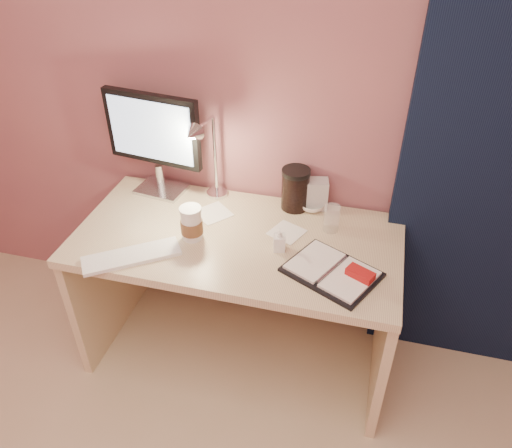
% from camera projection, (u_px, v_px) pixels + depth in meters
% --- Properties ---
extents(room, '(3.50, 3.50, 3.50)m').
position_uv_depth(room, '(490.00, 145.00, 1.96)').
color(room, '#C6B28E').
rests_on(room, ground).
extents(desk, '(1.40, 0.70, 0.73)m').
position_uv_depth(desk, '(242.00, 266.00, 2.33)').
color(desk, beige).
rests_on(desk, ground).
extents(monitor, '(0.47, 0.19, 0.50)m').
position_uv_depth(monitor, '(154.00, 135.00, 2.27)').
color(monitor, silver).
rests_on(monitor, desk).
extents(keyboard, '(0.39, 0.32, 0.02)m').
position_uv_depth(keyboard, '(132.00, 256.00, 2.03)').
color(keyboard, white).
rests_on(keyboard, desk).
extents(planner, '(0.42, 0.38, 0.05)m').
position_uv_depth(planner, '(334.00, 272.00, 1.94)').
color(planner, black).
rests_on(planner, desk).
extents(paper_b, '(0.17, 0.17, 0.00)m').
position_uv_depth(paper_b, '(287.00, 232.00, 2.17)').
color(paper_b, white).
rests_on(paper_b, desk).
extents(paper_c, '(0.20, 0.20, 0.00)m').
position_uv_depth(paper_c, '(213.00, 213.00, 2.29)').
color(paper_c, white).
rests_on(paper_c, desk).
extents(coffee_cup, '(0.09, 0.09, 0.15)m').
position_uv_depth(coffee_cup, '(192.00, 224.00, 2.10)').
color(coffee_cup, white).
rests_on(coffee_cup, desk).
extents(clear_cup, '(0.07, 0.07, 0.12)m').
position_uv_depth(clear_cup, '(332.00, 218.00, 2.15)').
color(clear_cup, white).
rests_on(clear_cup, desk).
extents(bowl, '(0.14, 0.14, 0.04)m').
position_uv_depth(bowl, '(312.00, 206.00, 2.31)').
color(bowl, white).
rests_on(bowl, desk).
extents(lotion_bottle, '(0.06, 0.06, 0.11)m').
position_uv_depth(lotion_bottle, '(279.00, 240.00, 2.04)').
color(lotion_bottle, white).
rests_on(lotion_bottle, desk).
extents(dark_jar, '(0.13, 0.13, 0.18)m').
position_uv_depth(dark_jar, '(295.00, 191.00, 2.28)').
color(dark_jar, black).
rests_on(dark_jar, desk).
extents(product_box, '(0.11, 0.10, 0.14)m').
position_uv_depth(product_box, '(317.00, 194.00, 2.29)').
color(product_box, silver).
rests_on(product_box, desk).
extents(desk_lamp, '(0.13, 0.27, 0.44)m').
position_uv_depth(desk_lamp, '(211.00, 155.00, 2.17)').
color(desk_lamp, silver).
rests_on(desk_lamp, desk).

